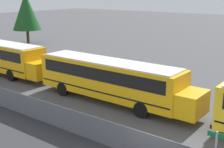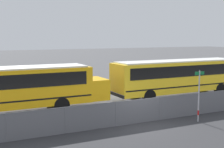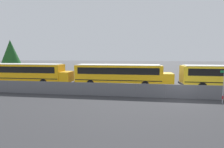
% 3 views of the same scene
% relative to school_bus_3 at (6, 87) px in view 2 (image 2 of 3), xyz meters
% --- Properties ---
extents(ground_plane, '(200.00, 200.00, 0.00)m').
position_rel_school_bus_3_xyz_m(ground_plane, '(6.72, -5.55, -1.87)').
color(ground_plane, '#4C4C4F').
extents(fence, '(123.45, 0.07, 1.44)m').
position_rel_school_bus_3_xyz_m(fence, '(6.72, -5.55, -1.13)').
color(fence, '#9EA0A5').
rests_on(fence, ground_plane).
extents(school_bus_3, '(13.27, 2.60, 3.11)m').
position_rel_school_bus_3_xyz_m(school_bus_3, '(0.00, 0.00, 0.00)').
color(school_bus_3, '#EDA80F').
rests_on(school_bus_3, ground_plane).
extents(school_bus_4, '(13.27, 2.60, 3.11)m').
position_rel_school_bus_3_xyz_m(school_bus_4, '(14.23, -0.04, 0.00)').
color(school_bus_4, yellow).
rests_on(school_bus_4, ground_plane).
extents(street_sign, '(0.70, 0.09, 3.10)m').
position_rel_school_bus_3_xyz_m(street_sign, '(10.13, -6.87, -0.23)').
color(street_sign, '#B7B7BC').
rests_on(street_sign, ground_plane).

